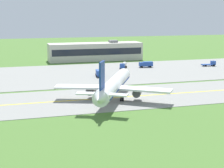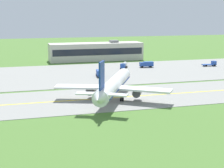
{
  "view_description": "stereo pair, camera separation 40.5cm",
  "coord_description": "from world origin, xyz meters",
  "px_view_note": "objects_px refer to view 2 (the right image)",
  "views": [
    {
      "loc": [
        -33.8,
        -93.61,
        23.79
      ],
      "look_at": [
        -6.48,
        0.35,
        4.0
      ],
      "focal_mm": 56.65,
      "sensor_mm": 36.0,
      "label": 1
    },
    {
      "loc": [
        -33.41,
        -93.72,
        23.79
      ],
      "look_at": [
        -6.48,
        0.35,
        4.0
      ],
      "focal_mm": 56.65,
      "sensor_mm": 36.0,
      "label": 2
    }
  ],
  "objects_px": {
    "airplane_lead": "(114,85)",
    "service_truck_baggage": "(99,73)",
    "service_truck_fuel": "(147,64)",
    "service_truck_pushback": "(211,64)",
    "service_truck_catering": "(124,65)"
  },
  "relations": [
    {
      "from": "service_truck_catering",
      "to": "airplane_lead",
      "type": "bearing_deg",
      "value": -110.77
    },
    {
      "from": "airplane_lead",
      "to": "service_truck_pushback",
      "type": "distance_m",
      "value": 76.97
    },
    {
      "from": "service_truck_catering",
      "to": "service_truck_pushback",
      "type": "height_order",
      "value": "service_truck_catering"
    },
    {
      "from": "airplane_lead",
      "to": "service_truck_baggage",
      "type": "relative_size",
      "value": 5.89
    },
    {
      "from": "airplane_lead",
      "to": "service_truck_baggage",
      "type": "height_order",
      "value": "airplane_lead"
    },
    {
      "from": "service_truck_fuel",
      "to": "airplane_lead",
      "type": "bearing_deg",
      "value": -120.08
    },
    {
      "from": "service_truck_fuel",
      "to": "service_truck_catering",
      "type": "height_order",
      "value": "service_truck_catering"
    },
    {
      "from": "service_truck_baggage",
      "to": "service_truck_pushback",
      "type": "height_order",
      "value": "service_truck_baggage"
    },
    {
      "from": "service_truck_baggage",
      "to": "service_truck_pushback",
      "type": "xyz_separation_m",
      "value": [
        55.09,
        11.83,
        -0.35
      ]
    },
    {
      "from": "service_truck_fuel",
      "to": "service_truck_catering",
      "type": "relative_size",
      "value": 0.99
    },
    {
      "from": "service_truck_baggage",
      "to": "service_truck_fuel",
      "type": "relative_size",
      "value": 1.01
    },
    {
      "from": "service_truck_fuel",
      "to": "service_truck_catering",
      "type": "bearing_deg",
      "value": -179.59
    },
    {
      "from": "service_truck_catering",
      "to": "service_truck_pushback",
      "type": "bearing_deg",
      "value": -6.32
    },
    {
      "from": "service_truck_baggage",
      "to": "service_truck_pushback",
      "type": "bearing_deg",
      "value": 12.11
    },
    {
      "from": "service_truck_baggage",
      "to": "service_truck_catering",
      "type": "height_order",
      "value": "service_truck_catering"
    }
  ]
}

